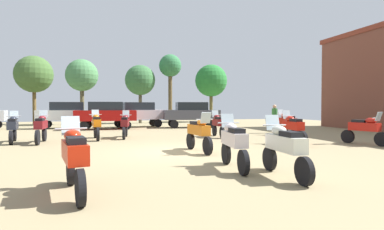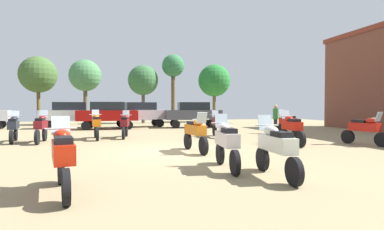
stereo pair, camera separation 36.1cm
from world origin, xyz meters
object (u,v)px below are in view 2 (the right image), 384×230
Objects in this scene: motorcycle_3 at (63,156)px; car_1 at (140,113)px; tree_6 at (214,81)px; motorcycle_4 at (41,127)px; motorcycle_13 at (195,132)px; car_2 at (193,113)px; motorcycle_7 at (96,125)px; tree_7 at (143,81)px; motorcycle_12 at (227,142)px; motorcycle_10 at (218,124)px; tree_4 at (173,68)px; tree_5 at (38,75)px; tree_1 at (85,76)px; motorcycle_11 at (365,129)px; motorcycle_2 at (125,124)px; motorcycle_9 at (288,123)px; car_5 at (70,113)px; motorcycle_1 at (292,128)px; motorcycle_6 at (14,127)px; motorcycle_8 at (276,147)px; person_1 at (276,116)px; car_3 at (108,113)px.

car_1 is at bearing 69.41° from motorcycle_3.
motorcycle_4 is at bearing -129.88° from tree_6.
car_2 reaches higher than motorcycle_13.
tree_7 is (3.73, 14.72, 3.52)m from motorcycle_7.
motorcycle_3 is 4.10m from motorcycle_12.
motorcycle_10 is 0.30× the size of tree_4.
tree_6 is (17.51, 0.17, -0.20)m from tree_5.
motorcycle_7 is 0.38× the size of tree_1.
motorcycle_11 is at bearing -77.21° from tree_4.
tree_5 is at bearing 123.71° from motorcycle_2.
motorcycle_2 is 0.49× the size of car_1.
motorcycle_9 is 8.71m from car_2.
motorcycle_9 is 16.08m from car_5.
tree_5 is 9.79m from tree_7.
motorcycle_1 reaches higher than motorcycle_12.
tree_1 is at bearing 126.84° from motorcycle_9.
motorcycle_13 reaches higher than motorcycle_6.
tree_1 is 0.86× the size of tree_4.
person_1 reaches higher than motorcycle_8.
tree_6 is at bearing -106.82° from motorcycle_11.
motorcycle_8 is at bearing -120.64° from motorcycle_1.
motorcycle_1 reaches higher than motorcycle_11.
car_3 is (-3.34, 12.53, 0.44)m from motorcycle_13.
tree_5 is at bearing 36.90° from car_3.
motorcycle_13 is (3.77, -5.53, -0.02)m from motorcycle_7.
motorcycle_7 is 0.51× the size of car_1.
motorcycle_7 is at bearing 118.14° from motorcycle_8.
person_1 reaches higher than motorcycle_13.
car_2 reaches higher than motorcycle_4.
tree_6 is at bearing 85.53° from motorcycle_1.
car_3 is (-2.51, -1.87, 0.00)m from car_1.
motorcycle_9 is 16.62m from tree_4.
motorcycle_7 is 0.40× the size of tree_7.
tree_1 is 8.57m from tree_4.
motorcycle_1 is at bearing -145.25° from car_5.
motorcycle_3 is 0.97× the size of motorcycle_7.
motorcycle_13 is at bearing 38.58° from motorcycle_3.
motorcycle_1 is at bearing -168.24° from car_2.
motorcycle_2 is 4.05m from motorcycle_4.
tree_4 is 12.85m from tree_5.
motorcycle_10 is (4.93, -0.83, -0.01)m from motorcycle_2.
motorcycle_8 is (4.64, 0.20, -0.01)m from motorcycle_3.
motorcycle_4 is 8.48m from car_3.
motorcycle_8 is (8.21, -9.40, -0.00)m from motorcycle_6.
tree_1 reaches higher than motorcycle_9.
motorcycle_10 is at bearing -107.65° from tree_6.
motorcycle_13 is 20.36m from tree_1.
car_3 reaches higher than motorcycle_3.
car_1 reaches higher than motorcycle_7.
car_2 is 0.77× the size of tree_7.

